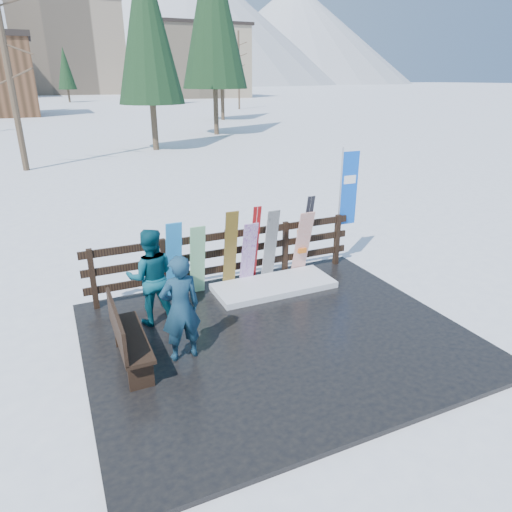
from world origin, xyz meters
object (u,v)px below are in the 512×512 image
bench (126,335)px  rental_flag (347,193)px  snowboard_5 (303,243)px  snowboard_1 (198,260)px  snowboard_2 (230,250)px  snowboard_4 (270,246)px  snowboard_3 (249,254)px  person_front (181,308)px  snowboard_0 (174,261)px  person_back (151,277)px

bench → rental_flag: bearing=22.4°
bench → snowboard_5: snowboard_5 is taller
snowboard_1 → snowboard_2: snowboard_2 is taller
rental_flag → snowboard_1: bearing=-175.6°
snowboard_4 → snowboard_3: bearing=180.0°
snowboard_3 → rental_flag: rental_flag is taller
snowboard_4 → person_front: bearing=-140.8°
snowboard_0 → snowboard_4: 1.99m
snowboard_1 → person_back: size_ratio=0.85×
snowboard_5 → person_front: person_front is taller
snowboard_3 → snowboard_1: bearing=180.0°
snowboard_0 → person_back: bearing=-128.9°
snowboard_4 → rental_flag: rental_flag is taller
bench → snowboard_1: size_ratio=1.05×
snowboard_5 → rental_flag: (1.22, 0.27, 0.89)m
rental_flag → person_front: bearing=-152.9°
snowboard_4 → bench: bearing=-149.8°
rental_flag → snowboard_2: bearing=-174.6°
bench → snowboard_0: bearing=56.9°
bench → person_front: 0.86m
snowboard_2 → snowboard_5: size_ratio=1.13×
snowboard_1 → person_front: size_ratio=0.87×
snowboard_5 → person_back: size_ratio=0.87×
snowboard_2 → person_back: 1.85m
bench → person_back: 1.36m
snowboard_2 → person_front: person_front is taller
snowboard_4 → rental_flag: 2.16m
snowboard_1 → snowboard_4: snowboard_4 is taller
snowboard_4 → person_back: 2.67m
rental_flag → snowboard_5: bearing=-167.5°
snowboard_4 → snowboard_1: bearing=180.0°
snowboard_1 → snowboard_0: bearing=180.0°
person_back → snowboard_5: bearing=-157.0°
snowboard_3 → person_back: person_back is taller
snowboard_2 → rental_flag: 2.96m
snowboard_1 → snowboard_2: (0.67, 0.00, 0.11)m
snowboard_0 → person_back: person_back is taller
snowboard_2 → snowboard_5: (1.62, 0.00, -0.10)m
snowboard_2 → rental_flag: size_ratio=0.64×
person_back → rental_flag: bearing=-156.9°
person_front → person_back: 1.27m
person_front → person_back: size_ratio=0.98×
person_back → bench: bearing=71.8°
snowboard_0 → snowboard_5: size_ratio=1.09×
snowboard_2 → snowboard_4: bearing=0.0°
snowboard_0 → snowboard_5: 2.75m
snowboard_0 → person_front: bearing=-102.1°
snowboard_4 → person_front: 3.12m
snowboard_0 → rental_flag: 4.06m
bench → snowboard_5: size_ratio=1.02×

